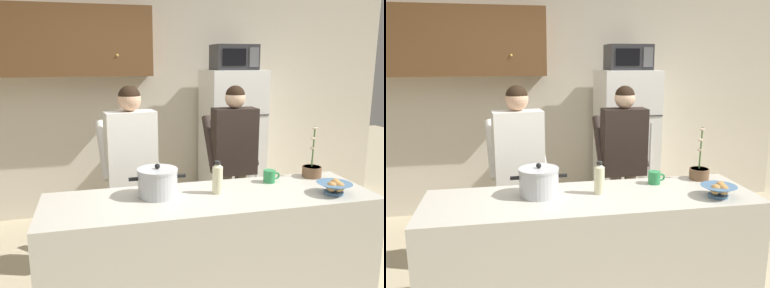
# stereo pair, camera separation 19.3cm
# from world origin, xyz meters

# --- Properties ---
(back_wall_unit) EXTENTS (6.00, 0.48, 2.60)m
(back_wall_unit) POSITION_xyz_m (-0.27, 2.25, 1.47)
(back_wall_unit) COLOR beige
(back_wall_unit) RESTS_ON ground
(kitchen_island) EXTENTS (2.27, 0.68, 0.92)m
(kitchen_island) POSITION_xyz_m (0.00, 0.00, 0.46)
(kitchen_island) COLOR beige
(kitchen_island) RESTS_ON ground
(refrigerator) EXTENTS (0.64, 0.68, 1.72)m
(refrigerator) POSITION_xyz_m (0.81, 1.85, 0.86)
(refrigerator) COLOR white
(refrigerator) RESTS_ON ground
(microwave) EXTENTS (0.48, 0.37, 0.28)m
(microwave) POSITION_xyz_m (0.81, 1.83, 1.86)
(microwave) COLOR #2D2D30
(microwave) RESTS_ON refrigerator
(person_near_pot) EXTENTS (0.54, 0.46, 1.63)m
(person_near_pot) POSITION_xyz_m (-0.47, 0.78, 1.02)
(person_near_pot) COLOR black
(person_near_pot) RESTS_ON ground
(person_by_sink) EXTENTS (0.49, 0.41, 1.61)m
(person_by_sink) POSITION_xyz_m (0.50, 0.95, 1.00)
(person_by_sink) COLOR #726656
(person_by_sink) RESTS_ON ground
(cooking_pot) EXTENTS (0.39, 0.28, 0.23)m
(cooking_pot) POSITION_xyz_m (-0.36, 0.09, 1.02)
(cooking_pot) COLOR silver
(cooking_pot) RESTS_ON kitchen_island
(coffee_mug) EXTENTS (0.13, 0.09, 0.10)m
(coffee_mug) POSITION_xyz_m (0.52, 0.19, 0.97)
(coffee_mug) COLOR #2D8C4C
(coffee_mug) RESTS_ON kitchen_island
(bread_bowl) EXTENTS (0.24, 0.24, 0.10)m
(bread_bowl) POSITION_xyz_m (0.84, -0.17, 0.97)
(bread_bowl) COLOR #4C7299
(bread_bowl) RESTS_ON kitchen_island
(bottle_near_edge) EXTENTS (0.07, 0.07, 0.23)m
(bottle_near_edge) POSITION_xyz_m (0.06, 0.05, 1.03)
(bottle_near_edge) COLOR beige
(bottle_near_edge) RESTS_ON kitchen_island
(potted_orchid) EXTENTS (0.15, 0.15, 0.41)m
(potted_orchid) POSITION_xyz_m (0.90, 0.24, 0.98)
(potted_orchid) COLOR brown
(potted_orchid) RESTS_ON kitchen_island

